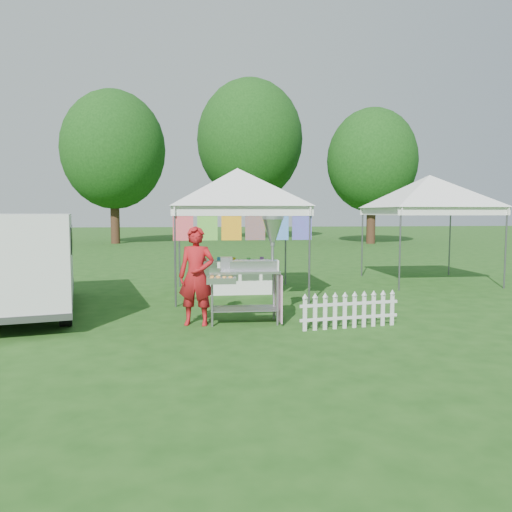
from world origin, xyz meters
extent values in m
plane|color=#1E4915|center=(0.00, 0.00, 0.00)|extent=(120.00, 120.00, 0.00)
cylinder|color=#59595E|center=(-1.42, 2.08, 1.05)|extent=(0.04, 0.04, 2.10)
cylinder|color=#59595E|center=(1.42, 2.08, 1.05)|extent=(0.04, 0.04, 2.10)
cylinder|color=#59595E|center=(-1.42, 4.92, 1.05)|extent=(0.04, 0.04, 2.10)
cylinder|color=#59595E|center=(1.42, 4.92, 1.05)|extent=(0.04, 0.04, 2.10)
cube|color=white|center=(0.00, 2.08, 2.00)|extent=(3.00, 0.03, 0.22)
cube|color=white|center=(0.00, 4.92, 2.00)|extent=(3.00, 0.03, 0.22)
pyramid|color=white|center=(0.00, 3.50, 3.00)|extent=(4.24, 4.24, 0.90)
cylinder|color=#59595E|center=(0.00, 2.08, 2.08)|extent=(3.00, 0.03, 0.03)
cube|color=#D91B7F|center=(-1.25, 2.08, 1.73)|extent=(0.42, 0.01, 0.70)
cube|color=#199649|center=(-0.75, 2.08, 1.73)|extent=(0.42, 0.01, 0.70)
cube|color=#D74217|center=(-0.25, 2.08, 1.73)|extent=(0.42, 0.01, 0.70)
cube|color=#E2600B|center=(0.25, 2.08, 1.73)|extent=(0.42, 0.01, 0.70)
cube|color=#1738BE|center=(0.75, 2.08, 1.73)|extent=(0.42, 0.01, 0.70)
cube|color=purple|center=(1.25, 2.08, 1.73)|extent=(0.42, 0.01, 0.70)
cylinder|color=#59595E|center=(4.08, 3.58, 1.05)|extent=(0.04, 0.04, 2.10)
cylinder|color=#59595E|center=(6.92, 3.58, 1.05)|extent=(0.04, 0.04, 2.10)
cylinder|color=#59595E|center=(4.08, 6.42, 1.05)|extent=(0.04, 0.04, 2.10)
cylinder|color=#59595E|center=(6.92, 6.42, 1.05)|extent=(0.04, 0.04, 2.10)
cube|color=white|center=(5.50, 3.58, 2.00)|extent=(3.00, 0.03, 0.22)
cube|color=white|center=(5.50, 6.42, 2.00)|extent=(3.00, 0.03, 0.22)
pyramid|color=white|center=(5.50, 5.00, 3.00)|extent=(4.24, 4.24, 0.90)
cylinder|color=#59595E|center=(5.50, 3.58, 2.08)|extent=(3.00, 0.03, 0.03)
cylinder|color=#3C2315|center=(-6.00, 24.00, 1.98)|extent=(0.56, 0.56, 3.96)
ellipsoid|color=#215B19|center=(-6.00, 24.00, 5.85)|extent=(6.40, 6.40, 7.36)
cylinder|color=#3C2315|center=(3.00, 28.00, 2.42)|extent=(0.56, 0.56, 4.84)
ellipsoid|color=#215B19|center=(3.00, 28.00, 7.15)|extent=(7.60, 7.60, 8.74)
cylinder|color=#3C2315|center=(10.00, 22.00, 1.76)|extent=(0.56, 0.56, 3.52)
ellipsoid|color=#215B19|center=(10.00, 22.00, 5.20)|extent=(5.60, 5.60, 6.44)
cylinder|color=gray|center=(-0.73, 0.16, 0.46)|extent=(0.04, 0.04, 0.93)
cylinder|color=gray|center=(0.41, 0.12, 0.46)|extent=(0.04, 0.04, 0.93)
cylinder|color=gray|center=(-0.71, 0.68, 0.46)|extent=(0.04, 0.04, 0.93)
cylinder|color=gray|center=(0.42, 0.64, 0.46)|extent=(0.04, 0.04, 0.93)
cube|color=gray|center=(-0.15, 0.40, 0.26)|extent=(1.19, 0.62, 0.02)
cube|color=#B7B7BC|center=(-0.15, 0.40, 0.93)|extent=(1.25, 0.66, 0.04)
cube|color=#B7B7BC|center=(0.03, 0.44, 1.02)|extent=(0.88, 0.29, 0.15)
cube|color=gray|center=(-0.46, 0.46, 1.06)|extent=(0.21, 0.23, 0.23)
cylinder|color=gray|center=(0.36, 0.43, 1.39)|extent=(0.05, 0.05, 0.93)
cone|color=#B7B7BC|center=(0.36, 0.43, 1.64)|extent=(0.38, 0.38, 0.41)
cylinder|color=#B7B7BC|center=(0.36, 0.43, 1.87)|extent=(0.40, 0.40, 0.06)
cube|color=#B7B7BC|center=(-0.58, 0.02, 0.82)|extent=(0.50, 0.32, 0.10)
cube|color=#E399BF|center=(0.47, 0.38, 0.46)|extent=(0.05, 0.77, 0.83)
cube|color=white|center=(0.40, 0.09, 1.05)|extent=(0.02, 0.14, 0.19)
imported|color=#A31418|center=(-0.99, 0.33, 0.86)|extent=(0.70, 0.54, 1.72)
cube|color=silver|center=(-4.36, 1.77, 1.13)|extent=(2.82, 4.89, 1.61)
cube|color=#59595E|center=(-4.36, 1.77, 0.32)|extent=(2.84, 4.94, 0.11)
cube|color=silver|center=(-4.80, 3.70, 0.74)|extent=(1.85, 1.02, 0.83)
cube|color=black|center=(-3.58, 2.51, 1.43)|extent=(0.58, 2.47, 0.51)
cube|color=black|center=(-4.87, 4.03, 1.43)|extent=(1.53, 0.37, 0.51)
cylinder|color=black|center=(-3.24, 0.51, 0.31)|extent=(0.34, 0.65, 0.63)
cylinder|color=black|center=(-3.90, 3.38, 0.31)|extent=(0.34, 0.65, 0.63)
cube|color=silver|center=(0.78, -0.36, 0.28)|extent=(0.07, 0.03, 0.56)
cube|color=silver|center=(0.96, -0.33, 0.28)|extent=(0.07, 0.03, 0.56)
cube|color=silver|center=(1.14, -0.31, 0.28)|extent=(0.07, 0.03, 0.56)
cube|color=silver|center=(1.32, -0.28, 0.28)|extent=(0.07, 0.03, 0.56)
cube|color=silver|center=(1.49, -0.25, 0.28)|extent=(0.07, 0.03, 0.56)
cube|color=silver|center=(1.67, -0.23, 0.28)|extent=(0.07, 0.03, 0.56)
cube|color=silver|center=(1.85, -0.20, 0.28)|extent=(0.07, 0.03, 0.56)
cube|color=silver|center=(2.03, -0.17, 0.28)|extent=(0.07, 0.03, 0.56)
cube|color=silver|center=(2.21, -0.15, 0.28)|extent=(0.07, 0.03, 0.56)
cube|color=silver|center=(2.38, -0.12, 0.28)|extent=(0.07, 0.03, 0.56)
cube|color=silver|center=(1.58, -0.24, 0.18)|extent=(1.78, 0.29, 0.05)
cube|color=silver|center=(1.58, -0.24, 0.42)|extent=(1.78, 0.29, 0.05)
cube|color=white|center=(-0.09, 3.71, 0.40)|extent=(1.80, 0.70, 0.79)
camera|label=1|loc=(-1.01, -8.32, 1.96)|focal=35.00mm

